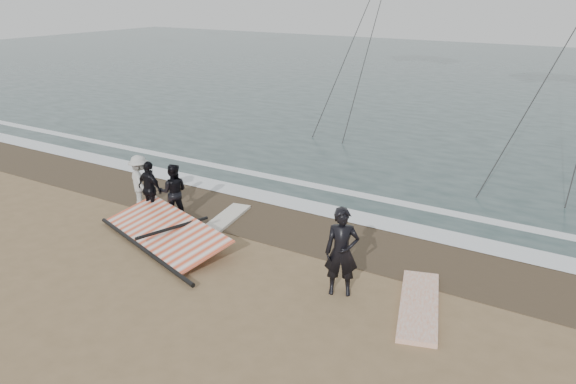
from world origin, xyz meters
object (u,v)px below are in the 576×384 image
at_px(board_cream, 225,219).
at_px(sail_rig, 167,232).
at_px(man_main, 342,252).
at_px(board_white, 419,305).

distance_m(board_cream, sail_rig, 1.87).
distance_m(man_main, sail_rig, 5.15).
xyz_separation_m(man_main, board_cream, (-4.55, 1.87, -0.93)).
bearing_deg(man_main, board_cream, 132.24).
bearing_deg(board_cream, board_white, -24.56).
bearing_deg(sail_rig, board_cream, 73.11).
bearing_deg(board_white, man_main, 173.95).
bearing_deg(board_white, board_cream, 148.75).
distance_m(man_main, board_cream, 5.00).
bearing_deg(board_cream, man_main, -32.90).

